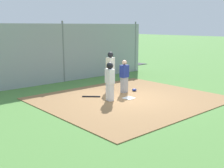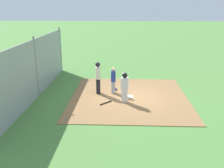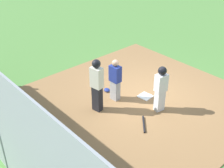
{
  "view_description": "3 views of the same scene",
  "coord_description": "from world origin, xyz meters",
  "px_view_note": "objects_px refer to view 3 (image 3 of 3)",
  "views": [
    {
      "loc": [
        8.33,
        8.35,
        3.1
      ],
      "look_at": [
        0.49,
        -0.53,
        0.64
      ],
      "focal_mm": 45.36,
      "sensor_mm": 36.0,
      "label": 1
    },
    {
      "loc": [
        13.74,
        -0.35,
        4.97
      ],
      "look_at": [
        0.25,
        -0.94,
        0.83
      ],
      "focal_mm": 41.73,
      "sensor_mm": 36.0,
      "label": 2
    },
    {
      "loc": [
        5.85,
        -6.81,
        5.8
      ],
      "look_at": [
        -0.16,
        -1.45,
        1.05
      ],
      "focal_mm": 47.61,
      "sensor_mm": 36.0,
      "label": 3
    }
  ],
  "objects_px": {
    "umpire": "(97,84)",
    "runner": "(161,86)",
    "home_plate": "(145,96)",
    "catcher_mask": "(107,90)",
    "catcher": "(115,80)",
    "baseball_bat": "(144,124)"
  },
  "relations": [
    {
      "from": "home_plate",
      "to": "catcher",
      "type": "height_order",
      "value": "catcher"
    },
    {
      "from": "catcher",
      "to": "umpire",
      "type": "xyz_separation_m",
      "value": [
        0.09,
        -0.87,
        0.2
      ]
    },
    {
      "from": "umpire",
      "to": "runner",
      "type": "bearing_deg",
      "value": -51.73
    },
    {
      "from": "catcher",
      "to": "umpire",
      "type": "height_order",
      "value": "umpire"
    },
    {
      "from": "catcher",
      "to": "baseball_bat",
      "type": "height_order",
      "value": "catcher"
    },
    {
      "from": "home_plate",
      "to": "runner",
      "type": "height_order",
      "value": "runner"
    },
    {
      "from": "home_plate",
      "to": "baseball_bat",
      "type": "height_order",
      "value": "baseball_bat"
    },
    {
      "from": "umpire",
      "to": "catcher_mask",
      "type": "height_order",
      "value": "umpire"
    },
    {
      "from": "home_plate",
      "to": "umpire",
      "type": "relative_size",
      "value": 0.24
    },
    {
      "from": "home_plate",
      "to": "umpire",
      "type": "height_order",
      "value": "umpire"
    },
    {
      "from": "home_plate",
      "to": "runner",
      "type": "distance_m",
      "value": 1.26
    },
    {
      "from": "baseball_bat",
      "to": "catcher",
      "type": "bearing_deg",
      "value": -147.42
    },
    {
      "from": "baseball_bat",
      "to": "catcher_mask",
      "type": "distance_m",
      "value": 2.29
    },
    {
      "from": "umpire",
      "to": "catcher_mask",
      "type": "bearing_deg",
      "value": 23.95
    },
    {
      "from": "runner",
      "to": "baseball_bat",
      "type": "xyz_separation_m",
      "value": [
        0.23,
        -0.97,
        -0.88
      ]
    },
    {
      "from": "runner",
      "to": "umpire",
      "type": "bearing_deg",
      "value": 57.08
    },
    {
      "from": "umpire",
      "to": "runner",
      "type": "distance_m",
      "value": 2.04
    },
    {
      "from": "umpire",
      "to": "baseball_bat",
      "type": "relative_size",
      "value": 2.32
    },
    {
      "from": "catcher",
      "to": "baseball_bat",
      "type": "xyz_separation_m",
      "value": [
        1.68,
        -0.32,
        -0.75
      ]
    },
    {
      "from": "catcher_mask",
      "to": "home_plate",
      "type": "bearing_deg",
      "value": 34.36
    },
    {
      "from": "home_plate",
      "to": "umpire",
      "type": "xyz_separation_m",
      "value": [
        -0.51,
        -1.78,
        0.97
      ]
    },
    {
      "from": "runner",
      "to": "catcher_mask",
      "type": "xyz_separation_m",
      "value": [
        -2.02,
        -0.54,
        -0.85
      ]
    }
  ]
}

